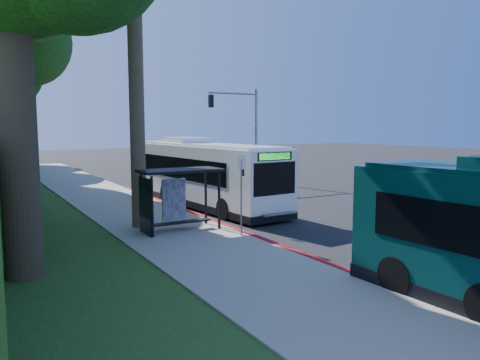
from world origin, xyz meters
TOP-DOWN VIEW (x-y plane):
  - ground at (0.00, 0.00)m, footprint 140.00×140.00m
  - sidewalk at (-7.30, 0.00)m, footprint 4.50×70.00m
  - red_curb at (-5.00, -4.00)m, footprint 0.25×30.00m
  - bus_shelter at (-7.26, -2.86)m, footprint 3.20×1.51m
  - stop_sign_pole at (-5.40, -5.00)m, footprint 0.35×0.06m
  - traffic_signal_pole at (3.78, 10.00)m, footprint 4.10×0.30m
  - tree_5 at (-10.41, 39.99)m, footprint 7.35×7.00m
  - white_bus at (-3.38, 2.45)m, footprint 3.42×12.24m
  - pickup at (1.21, 8.06)m, footprint 3.64×5.30m

SIDE VIEW (x-z plane):
  - ground at x=0.00m, z-range 0.00..0.00m
  - sidewalk at x=-7.30m, z-range 0.00..0.12m
  - red_curb at x=-5.00m, z-range 0.00..0.13m
  - pickup at x=1.21m, z-range 0.00..1.35m
  - white_bus at x=-3.38m, z-range -0.04..3.56m
  - bus_shelter at x=-7.26m, z-range 0.53..3.08m
  - stop_sign_pole at x=-5.40m, z-range 0.50..3.67m
  - traffic_signal_pole at x=3.78m, z-range 0.92..7.92m
  - tree_5 at x=-10.41m, z-range 2.53..15.39m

